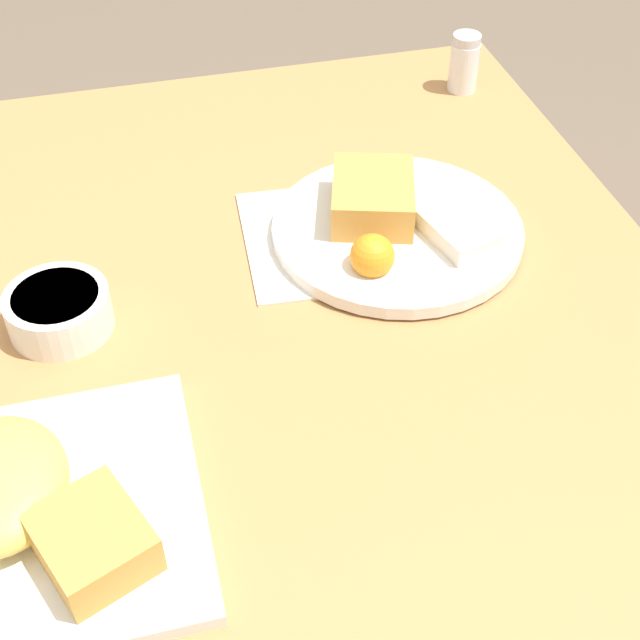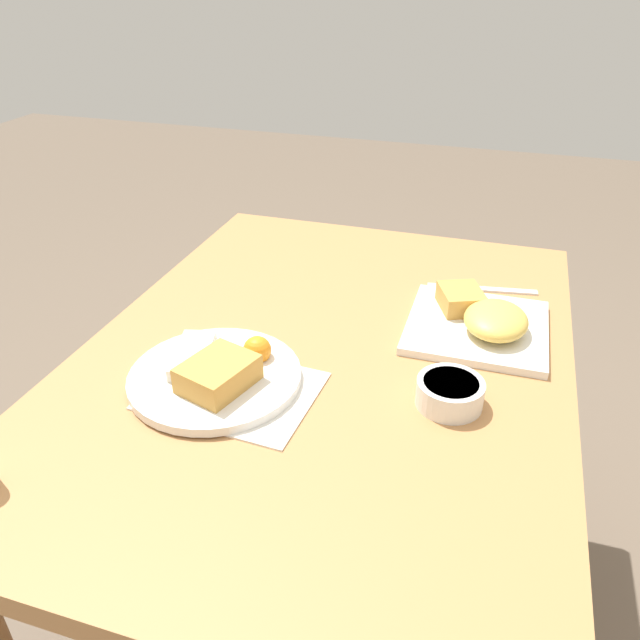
{
  "view_description": "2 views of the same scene",
  "coord_description": "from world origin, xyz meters",
  "px_view_note": "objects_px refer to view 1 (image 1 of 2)",
  "views": [
    {
      "loc": [
        0.56,
        -0.13,
        1.28
      ],
      "look_at": [
        0.01,
        0.01,
        0.75
      ],
      "focal_mm": 50.0,
      "sensor_mm": 36.0,
      "label": 1
    },
    {
      "loc": [
        -0.81,
        -0.24,
        1.27
      ],
      "look_at": [
        0.01,
        0.01,
        0.76
      ],
      "focal_mm": 35.0,
      "sensor_mm": 36.0,
      "label": 2
    }
  ],
  "objects_px": {
    "plate_square_near": "(34,508)",
    "plate_oval_far": "(394,223)",
    "salt_shaker": "(464,66)",
    "sauce_ramekin": "(59,310)"
  },
  "relations": [
    {
      "from": "sauce_ramekin",
      "to": "salt_shaker",
      "type": "height_order",
      "value": "salt_shaker"
    },
    {
      "from": "plate_square_near",
      "to": "sauce_ramekin",
      "type": "relative_size",
      "value": 2.42
    },
    {
      "from": "plate_square_near",
      "to": "salt_shaker",
      "type": "distance_m",
      "value": 0.77
    },
    {
      "from": "plate_oval_far",
      "to": "plate_square_near",
      "type": "bearing_deg",
      "value": -53.69
    },
    {
      "from": "plate_oval_far",
      "to": "sauce_ramekin",
      "type": "distance_m",
      "value": 0.34
    },
    {
      "from": "plate_square_near",
      "to": "sauce_ramekin",
      "type": "bearing_deg",
      "value": 173.01
    },
    {
      "from": "salt_shaker",
      "to": "sauce_ramekin",
      "type": "bearing_deg",
      "value": -57.78
    },
    {
      "from": "plate_oval_far",
      "to": "salt_shaker",
      "type": "bearing_deg",
      "value": 146.69
    },
    {
      "from": "plate_square_near",
      "to": "salt_shaker",
      "type": "xyz_separation_m",
      "value": [
        -0.55,
        0.55,
        0.01
      ]
    },
    {
      "from": "plate_square_near",
      "to": "plate_oval_far",
      "type": "relative_size",
      "value": 0.9
    }
  ]
}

